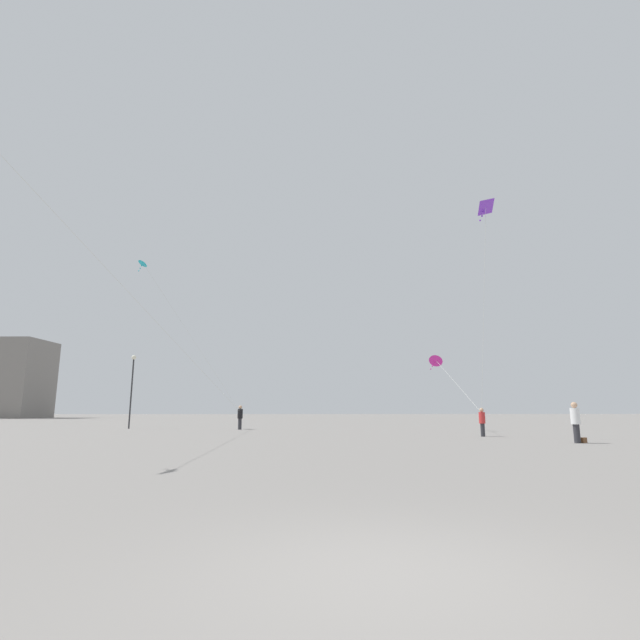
% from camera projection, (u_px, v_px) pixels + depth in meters
% --- Properties ---
extents(ground_plane, '(300.00, 300.00, 0.00)m').
position_uv_depth(ground_plane, '(390.00, 576.00, 4.31)').
color(ground_plane, gray).
extents(person_in_white, '(0.40, 0.40, 1.82)m').
position_uv_depth(person_in_white, '(576.00, 420.00, 21.37)').
color(person_in_white, '#2D2D33').
rests_on(person_in_white, ground_plane).
extents(person_in_red, '(0.34, 0.34, 1.57)m').
position_uv_depth(person_in_red, '(482.00, 421.00, 26.47)').
color(person_in_red, '#2D2D33').
rests_on(person_in_red, ground_plane).
extents(person_in_black, '(0.39, 0.39, 1.79)m').
position_uv_depth(person_in_black, '(240.00, 416.00, 35.57)').
color(person_in_black, '#2D2D33').
rests_on(person_in_black, ground_plane).
extents(kite_cyan_diamond, '(9.56, 3.39, 12.75)m').
position_uv_depth(kite_cyan_diamond, '(145.00, 267.00, 40.20)').
color(kite_cyan_diamond, '#1EB2C6').
extents(kite_magenta_diamond, '(1.22, 7.94, 4.14)m').
position_uv_depth(kite_magenta_diamond, '(436.00, 361.00, 34.40)').
color(kite_magenta_diamond, '#D12899').
extents(kite_violet_delta, '(1.46, 3.32, 11.53)m').
position_uv_depth(kite_violet_delta, '(485.00, 211.00, 26.15)').
color(kite_violet_delta, purple).
extents(lamppost_east, '(0.36, 0.36, 5.79)m').
position_uv_depth(lamppost_east, '(132.00, 380.00, 37.71)').
color(lamppost_east, '#2D2D30').
rests_on(lamppost_east, ground_plane).
extents(handbag_beside_flyer, '(0.35, 0.28, 0.24)m').
position_uv_depth(handbag_beside_flyer, '(584.00, 440.00, 21.32)').
color(handbag_beside_flyer, brown).
rests_on(handbag_beside_flyer, ground_plane).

